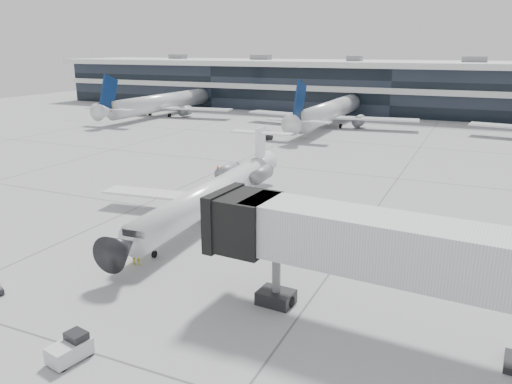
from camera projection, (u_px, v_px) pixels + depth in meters
The scene contains 10 objects.
ground at pixel (238, 221), 42.24m from camera, with size 220.00×220.00×0.00m, color gray.
terminal at pixel (399, 90), 112.57m from camera, with size 170.00×22.00×10.00m, color black.
bg_jet_left at pixel (165, 115), 108.21m from camera, with size 32.00×40.00×9.60m, color silver, non-canonical shape.
bg_jet_center at pixel (330, 126), 93.52m from camera, with size 32.00×40.00×9.60m, color silver, non-canonical shape.
regional_jet at pixel (214, 194), 42.50m from camera, with size 21.64×26.98×6.23m.
jet_bridge at pixel (411, 252), 23.96m from camera, with size 19.92×5.25×6.39m.
ramp_worker at pixel (136, 250), 33.39m from camera, with size 0.75×0.49×2.06m, color yellow.
baggage_tug at pixel (70, 349), 23.29m from camera, with size 1.50×2.12×1.23m.
traffic_cone at pixel (218, 168), 59.68m from camera, with size 0.49×0.49×0.61m.
far_tug at pixel (266, 136), 79.27m from camera, with size 1.98×2.42×1.34m.
Camera 1 is at (17.88, -35.71, 14.08)m, focal length 35.00 mm.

